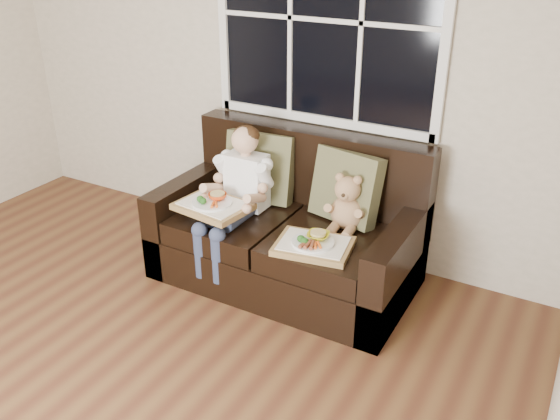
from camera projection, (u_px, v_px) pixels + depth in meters
The scene contains 8 objects.
window_back at pixel (326, 20), 3.77m from camera, with size 1.62×0.04×1.37m.
loveseat at pixel (290, 235), 3.99m from camera, with size 1.70×0.92×0.96m.
pillow_left at pixel (260, 167), 4.09m from camera, with size 0.50×0.28×0.49m.
pillow_right at pixel (346, 187), 3.81m from camera, with size 0.49×0.30×0.47m.
child at pixel (238, 186), 3.89m from camera, with size 0.39×0.60×0.89m.
teddy_bear at pixel (347, 206), 3.73m from camera, with size 0.23×0.29×0.38m.
tray_left at pixel (213, 205), 3.80m from camera, with size 0.49×0.40×0.10m.
tray_right at pixel (314, 244), 3.53m from camera, with size 0.50×0.41×0.10m.
Camera 1 is at (2.16, -1.07, 2.23)m, focal length 38.00 mm.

